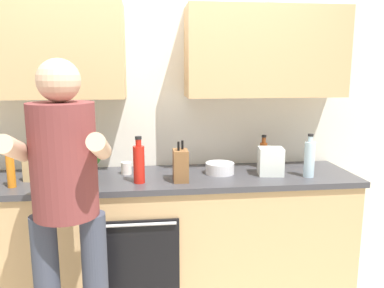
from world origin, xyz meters
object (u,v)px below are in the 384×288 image
object	(u,v)px
person_standing	(66,193)
bottle_soda	(59,166)
bottle_juice	(11,170)
bottle_water	(309,159)
grocery_bag_bread	(42,166)
bottle_vinegar	(263,154)
bottle_hotsauce	(139,163)
potted_herb	(86,156)
grocery_bag_produce	(271,161)
knife_block	(181,165)
cup_coffee	(126,168)
mixing_bowl	(220,168)

from	to	relation	value
person_standing	bottle_soda	distance (m)	0.51
bottle_juice	bottle_water	bearing A→B (deg)	0.32
bottle_soda	grocery_bag_bread	distance (m)	0.26
bottle_vinegar	bottle_hotsauce	world-z (taller)	bottle_hotsauce
potted_herb	grocery_bag_produce	bearing A→B (deg)	3.81
bottle_hotsauce	knife_block	distance (m)	0.28
bottle_vinegar	knife_block	size ratio (longest dim) A/B	0.93
cup_coffee	potted_herb	size ratio (longest dim) A/B	0.28
bottle_soda	cup_coffee	size ratio (longest dim) A/B	3.61
bottle_water	cup_coffee	distance (m)	1.31
knife_block	grocery_bag_bread	size ratio (longest dim) A/B	1.48
grocery_bag_produce	knife_block	bearing A→B (deg)	-172.86
mixing_bowl	grocery_bag_bread	bearing A→B (deg)	179.86
mixing_bowl	grocery_bag_produce	size ratio (longest dim) A/B	1.06
bottle_vinegar	bottle_water	distance (m)	0.38
bottle_soda	cup_coffee	xyz separation A→B (m)	(0.42, 0.27, -0.10)
bottle_vinegar	person_standing	bearing A→B (deg)	-148.29
potted_herb	bottle_water	bearing A→B (deg)	-0.02
grocery_bag_bread	grocery_bag_produce	xyz separation A→B (m)	(1.61, -0.08, 0.01)
mixing_bowl	potted_herb	size ratio (longest dim) A/B	0.67
bottle_water	potted_herb	xyz separation A→B (m)	(-1.54, 0.00, 0.06)
bottle_water	cup_coffee	world-z (taller)	bottle_water
person_standing	bottle_vinegar	size ratio (longest dim) A/B	6.65
bottle_water	potted_herb	distance (m)	1.54
person_standing	bottle_vinegar	world-z (taller)	person_standing
bottle_hotsauce	bottle_soda	bearing A→B (deg)	-176.73
bottle_water	cup_coffee	bearing A→B (deg)	169.85
potted_herb	grocery_bag_bread	xyz separation A→B (m)	(-0.33, 0.17, -0.10)
cup_coffee	potted_herb	xyz separation A→B (m)	(-0.25, -0.23, 0.15)
cup_coffee	knife_block	world-z (taller)	knife_block
mixing_bowl	bottle_soda	bearing A→B (deg)	-169.79
bottle_vinegar	cup_coffee	size ratio (longest dim) A/B	2.93
mixing_bowl	grocery_bag_produce	world-z (taller)	grocery_bag_produce
bottle_juice	cup_coffee	world-z (taller)	bottle_juice
person_standing	bottle_water	world-z (taller)	person_standing
bottle_soda	bottle_vinegar	bearing A→B (deg)	12.58
person_standing	bottle_juice	bearing A→B (deg)	130.57
person_standing	bottle_juice	distance (m)	0.68
potted_herb	grocery_bag_produce	xyz separation A→B (m)	(1.28, 0.09, -0.09)
knife_block	potted_herb	size ratio (longest dim) A/B	0.89
person_standing	knife_block	distance (m)	0.84
bottle_juice	knife_block	xyz separation A→B (m)	(1.10, 0.01, -0.01)
bottle_vinegar	bottle_soda	size ratio (longest dim) A/B	0.81
bottle_vinegar	mixing_bowl	world-z (taller)	bottle_vinegar
grocery_bag_bread	grocery_bag_produce	size ratio (longest dim) A/B	0.94
bottle_water	cup_coffee	size ratio (longest dim) A/B	3.53
bottle_vinegar	bottle_soda	world-z (taller)	bottle_soda
bottle_hotsauce	cup_coffee	world-z (taller)	bottle_hotsauce
bottle_water	grocery_bag_bread	size ratio (longest dim) A/B	1.65
bottle_vinegar	knife_block	bearing A→B (deg)	-156.67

